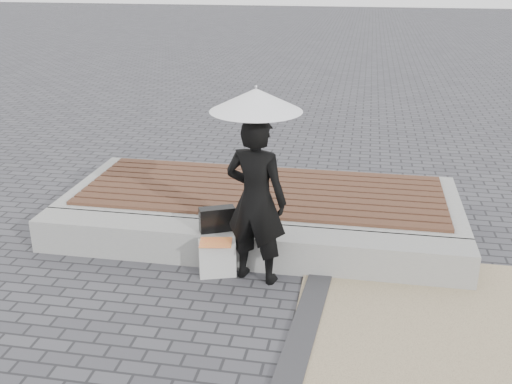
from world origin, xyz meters
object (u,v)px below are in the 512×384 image
parasol (256,100)px  handbag (217,219)px  seating_ledge (245,246)px  canvas_tote (217,258)px  woman (256,200)px

parasol → handbag: parasol is taller
seating_ledge → canvas_tote: (-0.23, -0.36, 0.01)m
parasol → handbag: 1.53m
parasol → handbag: (-0.49, 0.27, -1.42)m
seating_ledge → handbag: size_ratio=12.79×
seating_ledge → handbag: bearing=-167.0°
seating_ledge → woman: bearing=-60.4°
seating_ledge → parasol: size_ratio=4.27×
handbag → canvas_tote: (0.07, -0.29, -0.33)m
woman → handbag: 0.67m
woman → parasol: (0.00, 0.00, 1.05)m
seating_ledge → woman: 0.81m
parasol → seating_ledge: bearing=119.6°
canvas_tote → woman: bearing=-16.0°
seating_ledge → parasol: parasol is taller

